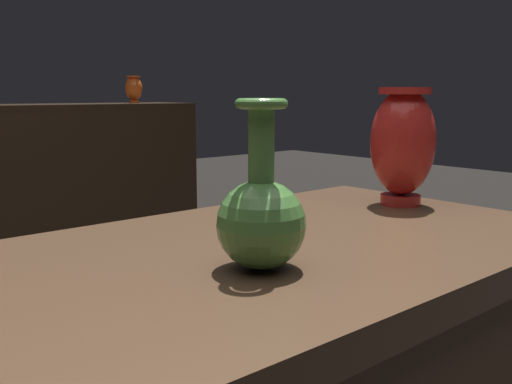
{
  "coord_description": "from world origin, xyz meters",
  "views": [
    {
      "loc": [
        -0.58,
        -0.68,
        1.04
      ],
      "look_at": [
        -0.03,
        -0.05,
        0.9
      ],
      "focal_mm": 40.83,
      "sensor_mm": 36.0,
      "label": 1
    }
  ],
  "objects": [
    {
      "name": "vase_tall_behind",
      "position": [
        0.49,
        0.06,
        0.94
      ],
      "size": [
        0.14,
        0.14,
        0.26
      ],
      "color": "red",
      "rests_on": "display_plinth"
    },
    {
      "name": "vase_centerpiece",
      "position": [
        -0.06,
        -0.09,
        0.88
      ],
      "size": [
        0.13,
        0.13,
        0.24
      ],
      "color": "#477A38",
      "rests_on": "display_plinth"
    },
    {
      "name": "shelf_vase_far_right",
      "position": [
        1.04,
        2.22,
        1.07
      ],
      "size": [
        0.1,
        0.1,
        0.15
      ],
      "color": "#E55B1E",
      "rests_on": "back_display_shelf"
    }
  ]
}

